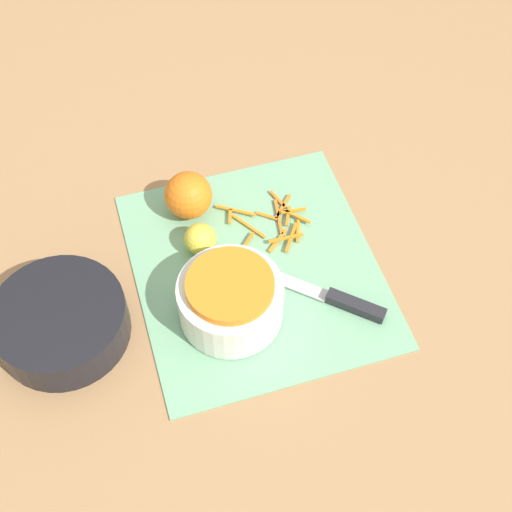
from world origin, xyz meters
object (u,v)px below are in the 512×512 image
object	(u,v)px
lemon	(200,239)
knife	(341,300)
bowl_dark	(61,322)
orange_left	(188,195)
bowl_speckled	(231,299)

from	to	relation	value
lemon	knife	bearing A→B (deg)	-132.10
bowl_dark	knife	xyz separation A→B (m)	(-0.07, -0.41, -0.02)
knife	bowl_dark	bearing A→B (deg)	31.93
orange_left	bowl_dark	bearing A→B (deg)	125.81
bowl_speckled	knife	bearing A→B (deg)	-100.41
orange_left	lemon	world-z (taller)	orange_left
bowl_dark	knife	bearing A→B (deg)	-100.24
bowl_speckled	knife	distance (m)	0.17
bowl_speckled	orange_left	xyz separation A→B (m)	(0.21, 0.01, -0.00)
orange_left	lemon	size ratio (longest dim) A/B	1.53
orange_left	lemon	distance (m)	0.08
bowl_speckled	knife	world-z (taller)	bowl_speckled
bowl_dark	knife	size ratio (longest dim) A/B	1.12
knife	lemon	world-z (taller)	lemon
orange_left	bowl_speckled	bearing A→B (deg)	-176.93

